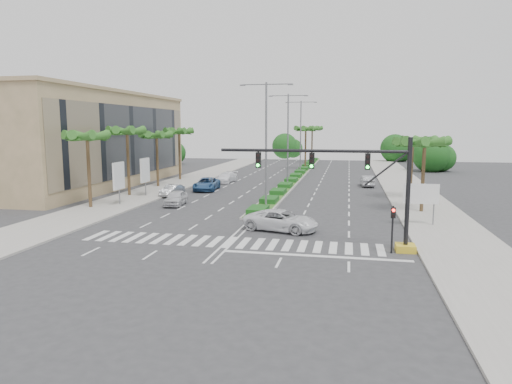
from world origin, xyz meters
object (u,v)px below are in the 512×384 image
at_px(car_parked_b, 172,190).
at_px(car_parked_d, 226,177).
at_px(car_parked_a, 176,198).
at_px(car_crossing, 281,220).
at_px(car_parked_c, 207,184).
at_px(car_right, 367,181).

xyz_separation_m(car_parked_b, car_parked_d, (2.66, 13.74, 0.07)).
xyz_separation_m(car_parked_a, car_crossing, (12.03, -9.07, 0.05)).
relative_size(car_parked_a, car_parked_c, 0.77).
xyz_separation_m(car_parked_a, car_parked_c, (-0.26, 11.03, 0.05)).
height_order(car_parked_a, car_parked_d, car_parked_a).
bearing_deg(car_right, car_parked_d, -5.40).
distance_m(car_crossing, car_right, 28.97).
distance_m(car_parked_b, car_right, 25.79).
bearing_deg(car_parked_d, car_parked_c, -84.70).
height_order(car_parked_a, car_right, car_parked_a).
bearing_deg(car_crossing, car_parked_c, 45.58).
bearing_deg(car_parked_c, car_parked_b, -119.62).
bearing_deg(car_parked_d, car_parked_a, -82.94).
distance_m(car_parked_d, car_right, 19.45).
bearing_deg(car_parked_a, car_crossing, -43.61).
bearing_deg(car_right, car_parked_a, 40.21).
height_order(car_parked_d, car_right, car_right).
bearing_deg(car_right, car_parked_b, 26.96).
bearing_deg(car_parked_c, car_parked_d, 82.74).
relative_size(car_parked_d, car_right, 1.13).
bearing_deg(car_crossing, car_parked_d, 37.05).
relative_size(car_parked_a, car_parked_b, 1.10).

